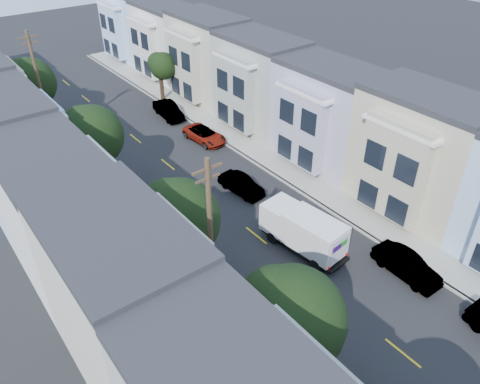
# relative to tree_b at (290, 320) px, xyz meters

# --- Properties ---
(ground) EXTENTS (160.00, 160.00, 0.00)m
(ground) POSITION_rel_tree_b_xyz_m (6.30, 3.83, -4.98)
(ground) COLOR black
(ground) RESTS_ON ground
(road_slab) EXTENTS (12.00, 70.00, 0.02)m
(road_slab) POSITION_rel_tree_b_xyz_m (6.30, 18.83, -4.97)
(road_slab) COLOR black
(road_slab) RESTS_ON ground
(curb_left) EXTENTS (0.30, 70.00, 0.15)m
(curb_left) POSITION_rel_tree_b_xyz_m (0.25, 18.83, -4.91)
(curb_left) COLOR gray
(curb_left) RESTS_ON ground
(curb_right) EXTENTS (0.30, 70.00, 0.15)m
(curb_right) POSITION_rel_tree_b_xyz_m (12.35, 18.83, -4.91)
(curb_right) COLOR gray
(curb_right) RESTS_ON ground
(sidewalk_left) EXTENTS (2.60, 70.00, 0.15)m
(sidewalk_left) POSITION_rel_tree_b_xyz_m (-1.05, 18.83, -4.91)
(sidewalk_left) COLOR gray
(sidewalk_left) RESTS_ON ground
(sidewalk_right) EXTENTS (2.60, 70.00, 0.15)m
(sidewalk_right) POSITION_rel_tree_b_xyz_m (13.65, 18.83, -4.91)
(sidewalk_right) COLOR gray
(sidewalk_right) RESTS_ON ground
(centerline) EXTENTS (0.12, 70.00, 0.01)m
(centerline) POSITION_rel_tree_b_xyz_m (6.30, 18.83, -4.98)
(centerline) COLOR gold
(centerline) RESTS_ON ground
(townhouse_row_left) EXTENTS (5.00, 70.00, 8.50)m
(townhouse_row_left) POSITION_rel_tree_b_xyz_m (-4.85, 18.83, -4.98)
(townhouse_row_left) COLOR #A9A3BF
(townhouse_row_left) RESTS_ON ground
(townhouse_row_right) EXTENTS (5.00, 70.00, 8.50)m
(townhouse_row_right) POSITION_rel_tree_b_xyz_m (17.45, 18.83, -4.98)
(townhouse_row_right) COLOR #A9A3BF
(townhouse_row_right) RESTS_ON ground
(tree_b) EXTENTS (4.70, 4.70, 7.35)m
(tree_b) POSITION_rel_tree_b_xyz_m (0.00, 0.00, 0.00)
(tree_b) COLOR black
(tree_b) RESTS_ON ground
(tree_c) EXTENTS (4.70, 4.70, 7.08)m
(tree_c) POSITION_rel_tree_b_xyz_m (0.00, 9.12, -0.27)
(tree_c) COLOR black
(tree_c) RESTS_ON ground
(tree_d) EXTENTS (4.50, 4.50, 7.29)m
(tree_d) POSITION_rel_tree_b_xyz_m (-0.00, 20.93, 0.03)
(tree_d) COLOR black
(tree_d) RESTS_ON ground
(tree_e) EXTENTS (4.70, 4.70, 6.89)m
(tree_e) POSITION_rel_tree_b_xyz_m (0.00, 35.58, -0.46)
(tree_e) COLOR black
(tree_e) RESTS_ON ground
(tree_far_r) EXTENTS (2.88, 2.88, 5.20)m
(tree_far_r) POSITION_rel_tree_b_xyz_m (13.20, 34.22, -1.28)
(tree_far_r) COLOR black
(tree_far_r) RESTS_ON ground
(utility_pole_near) EXTENTS (1.60, 0.26, 10.00)m
(utility_pole_near) POSITION_rel_tree_b_xyz_m (0.00, 5.83, 0.17)
(utility_pole_near) COLOR #42301E
(utility_pole_near) RESTS_ON ground
(utility_pole_far) EXTENTS (1.60, 0.26, 10.00)m
(utility_pole_far) POSITION_rel_tree_b_xyz_m (0.00, 31.83, 0.17)
(utility_pole_far) COLOR #42301E
(utility_pole_far) RESTS_ON ground
(fedex_truck) EXTENTS (2.22, 5.76, 2.76)m
(fedex_truck) POSITION_rel_tree_b_xyz_m (7.87, 7.00, -3.44)
(fedex_truck) COLOR silver
(fedex_truck) RESTS_ON ground
(lead_sedan) EXTENTS (1.84, 4.10, 1.32)m
(lead_sedan) POSITION_rel_tree_b_xyz_m (8.74, 14.70, -4.32)
(lead_sedan) COLOR black
(lead_sedan) RESTS_ON ground
(parked_left_c) EXTENTS (2.14, 4.58, 1.27)m
(parked_left_c) POSITION_rel_tree_b_xyz_m (1.40, 4.24, -4.35)
(parked_left_c) COLOR #B7B7B9
(parked_left_c) RESTS_ON ground
(parked_left_d) EXTENTS (1.70, 4.10, 1.34)m
(parked_left_d) POSITION_rel_tree_b_xyz_m (1.40, 17.65, -4.32)
(parked_left_d) COLOR #60040B
(parked_left_d) RESTS_ON ground
(parked_right_b) EXTENTS (1.66, 4.37, 1.44)m
(parked_right_b) POSITION_rel_tree_b_xyz_m (11.20, 1.34, -4.26)
(parked_right_b) COLOR silver
(parked_right_b) RESTS_ON ground
(parked_right_c) EXTENTS (2.51, 4.76, 1.28)m
(parked_right_c) POSITION_rel_tree_b_xyz_m (11.20, 23.45, -4.35)
(parked_right_c) COLOR black
(parked_right_c) RESTS_ON ground
(parked_right_d) EXTENTS (2.01, 4.65, 1.51)m
(parked_right_d) POSITION_rel_tree_b_xyz_m (11.20, 30.01, -4.23)
(parked_right_d) COLOR black
(parked_right_d) RESTS_ON ground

